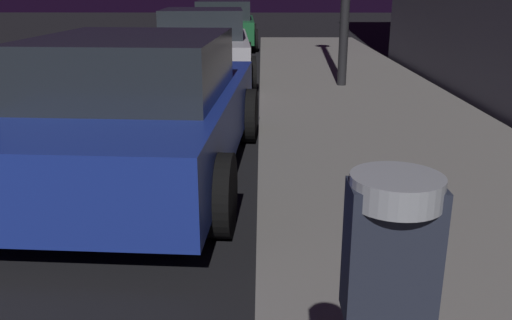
% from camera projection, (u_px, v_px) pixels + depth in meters
% --- Properties ---
extents(parking_meter, '(0.19, 0.19, 1.35)m').
position_uv_depth(parking_meter, '(385.00, 316.00, 1.17)').
color(parking_meter, '#59595B').
rests_on(parking_meter, sidewalk).
extents(car_blue, '(2.28, 4.41, 1.43)m').
position_uv_depth(car_blue, '(141.00, 109.00, 5.29)').
color(car_blue, navy).
rests_on(car_blue, ground).
extents(car_silver, '(2.20, 4.29, 1.43)m').
position_uv_depth(car_silver, '(203.00, 46.00, 10.92)').
color(car_silver, '#B7B7BF').
rests_on(car_silver, ground).
extents(car_green, '(2.17, 4.09, 1.43)m').
position_uv_depth(car_green, '(224.00, 25.00, 16.92)').
color(car_green, '#19592D').
rests_on(car_green, ground).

